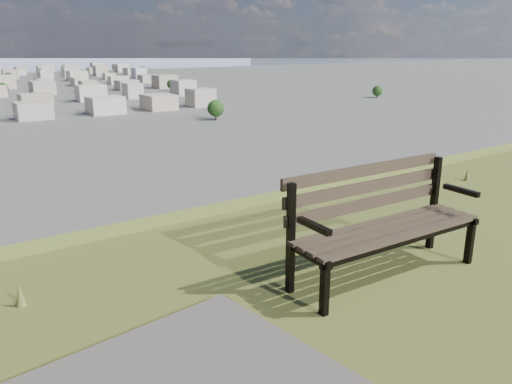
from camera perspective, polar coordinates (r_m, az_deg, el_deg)
park_bench at (r=4.49m, az=14.05°, el=-2.66°), size 1.86×0.67×0.96m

